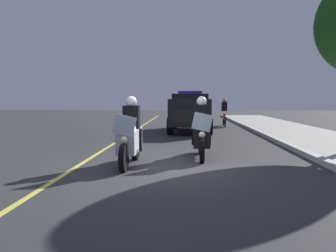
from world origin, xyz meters
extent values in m
plane|color=#333335|center=(0.00, 0.00, 0.00)|extent=(80.00, 80.00, 0.00)
cube|color=#B7B5AD|center=(0.00, 3.97, 0.07)|extent=(48.00, 0.24, 0.15)
cube|color=#E0D14C|center=(0.00, -2.16, 0.00)|extent=(48.00, 0.12, 0.01)
cylinder|color=black|center=(0.58, -0.90, 0.32)|extent=(0.64, 0.14, 0.64)
cylinder|color=black|center=(-0.92, -0.87, 0.32)|extent=(0.64, 0.16, 0.64)
cube|color=silver|center=(-0.15, -0.89, 0.62)|extent=(1.21, 0.47, 0.56)
ellipsoid|color=silver|center=(-0.10, -0.89, 0.92)|extent=(0.57, 0.33, 0.24)
cube|color=silver|center=(0.48, -0.90, 1.05)|extent=(0.07, 0.56, 0.53)
sphere|color=#F9F4CC|center=(0.54, -0.90, 0.72)|extent=(0.17, 0.17, 0.17)
sphere|color=red|center=(0.35, -1.06, 0.98)|extent=(0.09, 0.09, 0.09)
sphere|color=#1933F2|center=(0.36, -0.74, 0.98)|extent=(0.09, 0.09, 0.09)
cube|color=black|center=(-0.38, -0.88, 1.18)|extent=(0.29, 0.41, 0.60)
cube|color=black|center=(-0.31, -0.68, 0.62)|extent=(0.18, 0.14, 0.56)
cube|color=black|center=(-0.32, -1.08, 0.62)|extent=(0.18, 0.14, 0.56)
sphere|color=silver|center=(-0.36, -0.88, 1.58)|extent=(0.28, 0.28, 0.28)
cylinder|color=black|center=(-0.60, 0.91, 0.32)|extent=(0.64, 0.14, 0.64)
cylinder|color=black|center=(-2.10, 0.95, 0.32)|extent=(0.64, 0.16, 0.64)
cube|color=black|center=(-1.33, 0.93, 0.62)|extent=(1.21, 0.47, 0.56)
ellipsoid|color=black|center=(-1.28, 0.93, 0.92)|extent=(0.57, 0.33, 0.24)
cube|color=silver|center=(-0.70, 0.91, 1.05)|extent=(0.07, 0.56, 0.53)
sphere|color=#F9F4CC|center=(-0.64, 0.91, 0.72)|extent=(0.17, 0.17, 0.17)
sphere|color=red|center=(-0.84, 0.76, 0.98)|extent=(0.09, 0.09, 0.09)
sphere|color=#1933F2|center=(-0.83, 1.08, 0.98)|extent=(0.09, 0.09, 0.09)
cube|color=black|center=(-1.56, 0.94, 1.18)|extent=(0.29, 0.41, 0.60)
cube|color=black|center=(-1.50, 1.13, 0.62)|extent=(0.18, 0.14, 0.56)
cube|color=black|center=(-1.51, 0.73, 0.62)|extent=(0.18, 0.14, 0.56)
sphere|color=white|center=(-1.54, 0.94, 1.58)|extent=(0.28, 0.28, 0.28)
cube|color=black|center=(-8.81, 0.72, 1.02)|extent=(4.95, 2.02, 1.24)
cube|color=black|center=(-9.11, 0.73, 1.72)|extent=(2.44, 1.81, 0.36)
cube|color=#2633D8|center=(-8.91, 0.72, 1.98)|extent=(0.31, 1.21, 0.14)
cube|color=black|center=(-6.41, 0.66, 0.88)|extent=(0.16, 1.62, 0.56)
cylinder|color=black|center=(-7.23, 1.58, 0.40)|extent=(0.81, 0.30, 0.80)
cylinder|color=black|center=(-7.28, -0.22, 0.40)|extent=(0.81, 0.30, 0.80)
cylinder|color=black|center=(-10.33, 1.66, 0.40)|extent=(0.81, 0.30, 0.80)
cylinder|color=black|center=(-10.38, -0.14, 0.40)|extent=(0.81, 0.30, 0.80)
cylinder|color=black|center=(-11.32, 2.78, 0.33)|extent=(0.66, 0.06, 0.66)
cylinder|color=black|center=(-12.42, 2.81, 0.33)|extent=(0.66, 0.06, 0.66)
cube|color=red|center=(-11.87, 2.80, 0.60)|extent=(1.00, 0.09, 0.36)
cube|color=black|center=(-11.92, 2.80, 1.20)|extent=(0.25, 0.33, 0.56)
sphere|color=tan|center=(-11.89, 2.80, 1.58)|extent=(0.22, 0.22, 0.22)
camera|label=1|loc=(7.83, 0.48, 1.65)|focal=35.16mm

